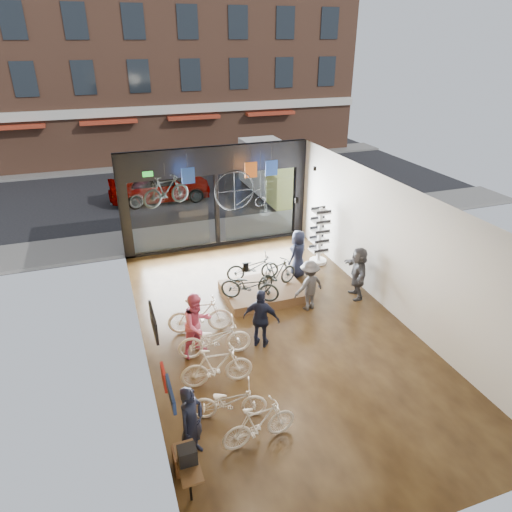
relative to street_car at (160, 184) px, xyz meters
name	(u,v)px	position (x,y,z in m)	size (l,w,h in m)	color
ground_plane	(275,330)	(1.27, -12.00, -0.84)	(7.00, 12.00, 0.04)	black
ceiling	(278,197)	(1.27, -12.00, 3.00)	(7.00, 12.00, 0.04)	black
wall_left	(137,291)	(-2.25, -12.00, 1.08)	(0.04, 12.00, 3.80)	olive
wall_right	(393,249)	(4.79, -12.00, 1.08)	(0.04, 12.00, 3.80)	beige
wall_back	(430,448)	(1.27, -18.02, 1.08)	(7.00, 0.04, 3.80)	beige
storefront	(216,198)	(1.27, -6.00, 1.08)	(7.00, 0.26, 3.80)	black
exit_sign	(148,174)	(-1.13, -6.12, 2.23)	(0.35, 0.06, 0.18)	#198C26
street_road	(176,182)	(1.27, 3.00, -0.83)	(30.00, 18.00, 0.02)	black
sidewalk_near	(211,232)	(1.27, -4.80, -0.76)	(30.00, 2.40, 0.12)	slate
sidewalk_far	(164,163)	(1.27, 7.00, -0.76)	(30.00, 2.00, 0.12)	slate
opposite_building	(148,41)	(1.27, 9.50, 6.18)	(26.00, 5.00, 14.00)	brown
street_car	(160,184)	(0.00, 0.00, 0.00)	(1.94, 4.81, 1.64)	gray
box_truck	(276,172)	(5.64, -1.00, 0.36)	(1.99, 5.98, 2.36)	silver
floor_bike_1	(259,424)	(-0.44, -15.47, -0.35)	(0.44, 1.56, 0.94)	silver
floor_bike_2	(229,401)	(-0.81, -14.64, -0.40)	(0.55, 1.59, 0.83)	silver
floor_bike_3	(217,366)	(-0.79, -13.58, -0.32)	(0.47, 1.66, 1.00)	silver
floor_bike_4	(215,339)	(-0.56, -12.52, -0.34)	(0.64, 1.83, 0.96)	silver
floor_bike_5	(200,315)	(-0.68, -11.42, -0.30)	(0.49, 1.74, 1.05)	silver
display_platform	(263,292)	(1.57, -10.20, -0.67)	(2.40, 1.80, 0.30)	#4E311E
display_bike_left	(250,286)	(0.97, -10.73, -0.07)	(0.60, 1.73, 0.91)	black
display_bike_mid	(277,274)	(1.98, -10.34, -0.06)	(0.43, 1.52, 0.92)	black
display_bike_right	(253,267)	(1.44, -9.61, -0.09)	(0.58, 1.65, 0.87)	black
customer_0	(192,423)	(-1.73, -15.33, -0.02)	(0.58, 0.38, 1.60)	#161C33
customer_1	(197,325)	(-0.93, -12.32, 0.04)	(0.84, 0.65, 1.72)	#CC4C72
customer_2	(261,319)	(0.67, -12.53, -0.01)	(0.95, 0.40, 1.62)	#161C33
customer_3	(309,285)	(2.59, -11.32, -0.05)	(1.00, 0.57, 1.55)	#3F3F44
customer_4	(298,254)	(3.13, -9.32, -0.01)	(0.79, 0.51, 1.62)	#161C33
customer_5	(358,273)	(4.27, -11.18, 0.01)	(1.53, 0.49, 1.65)	#3F3F44
sunglasses_rack	(319,236)	(4.22, -8.66, 0.20)	(0.60, 0.50, 2.05)	white
wall_merch	(171,414)	(-2.11, -15.50, 0.48)	(0.40, 2.40, 2.60)	navy
penny_farthing	(243,191)	(1.86, -7.39, 1.68)	(1.77, 0.06, 1.42)	black
hung_bike	(166,191)	(-0.79, -7.80, 2.10)	(0.45, 1.58, 0.95)	black
jersey_left	(188,176)	(0.13, -6.80, 2.23)	(0.45, 0.03, 0.55)	#1E3F99
jersey_mid	(251,170)	(2.35, -6.80, 2.23)	(0.45, 0.03, 0.55)	#CC5919
jersey_right	(272,168)	(3.13, -6.80, 2.23)	(0.45, 0.03, 0.55)	#1E3F99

